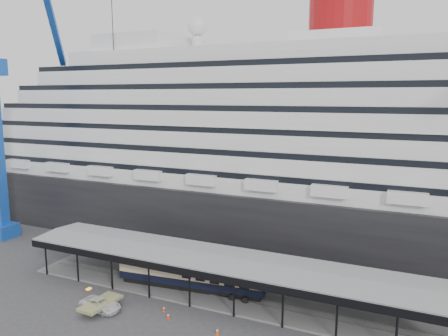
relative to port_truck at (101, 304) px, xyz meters
The scene contains 9 objects.
ground 12.78m from the port_truck, 19.46° to the left, with size 200.00×200.00×0.00m, color #373739.
cruise_ship 42.08m from the port_truck, 71.57° to the left, with size 130.00×30.00×43.90m.
platform_canopy 15.27m from the port_truck, 37.55° to the left, with size 56.00×9.18×5.30m.
crane_blue 41.06m from the port_truck, 155.79° to the left, with size 22.63×19.19×47.60m.
port_truck is the anchor object (origin of this frame).
pullman_carriage 11.80m from the port_truck, 52.35° to the left, with size 19.93×4.65×19.41m.
traffic_cone_left 7.52m from the port_truck, 22.30° to the left, with size 0.37×0.37×0.67m.
traffic_cone_mid 8.50m from the port_truck, 10.71° to the left, with size 0.41×0.41×0.72m.
traffic_cone_right 14.88m from the port_truck, ahead, with size 0.40×0.40×0.76m.
Camera 1 is at (21.24, -41.97, 25.02)m, focal length 35.00 mm.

